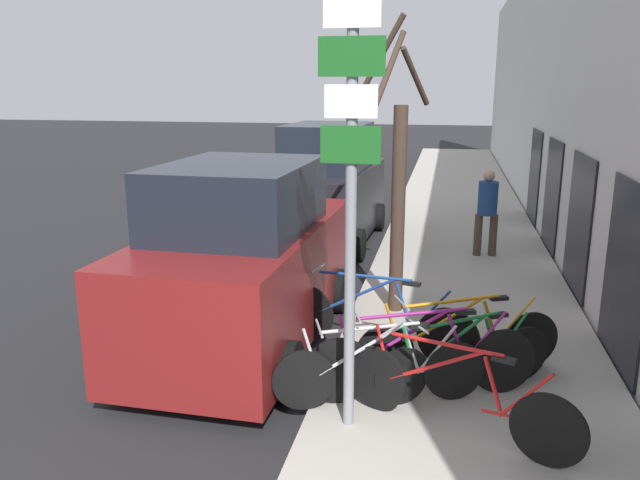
# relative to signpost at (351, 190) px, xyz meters

# --- Properties ---
(ground_plane) EXTENTS (80.00, 80.00, 0.00)m
(ground_plane) POSITION_rel_signpost_xyz_m (-1.43, 7.59, -2.38)
(ground_plane) COLOR black
(sidewalk_curb) EXTENTS (3.20, 32.00, 0.15)m
(sidewalk_curb) POSITION_rel_signpost_xyz_m (1.17, 10.39, -2.31)
(sidewalk_curb) COLOR #ADA89E
(sidewalk_curb) RESTS_ON ground
(building_facade) EXTENTS (0.23, 32.00, 6.50)m
(building_facade) POSITION_rel_signpost_xyz_m (2.92, 10.32, 0.84)
(building_facade) COLOR silver
(building_facade) RESTS_ON ground
(signpost) EXTENTS (0.55, 0.12, 3.94)m
(signpost) POSITION_rel_signpost_xyz_m (0.00, 0.00, 0.00)
(signpost) COLOR gray
(signpost) RESTS_ON sidewalk_curb
(bicycle_0) EXTENTS (2.13, 0.95, 0.90)m
(bicycle_0) POSITION_rel_signpost_xyz_m (0.98, 0.00, -1.85)
(bicycle_0) COLOR black
(bicycle_0) RESTS_ON sidewalk_curb
(bicycle_1) EXTENTS (2.04, 0.78, 0.86)m
(bicycle_1) POSITION_rel_signpost_xyz_m (0.25, 0.43, -1.86)
(bicycle_1) COLOR black
(bicycle_1) RESTS_ON sidewalk_curb
(bicycle_2) EXTENTS (2.28, 0.84, 0.96)m
(bicycle_2) POSITION_rel_signpost_xyz_m (0.65, 0.65, -1.83)
(bicycle_2) COLOR black
(bicycle_2) RESTS_ON sidewalk_curb
(bicycle_3) EXTENTS (1.78, 1.15, 0.84)m
(bicycle_3) POSITION_rel_signpost_xyz_m (1.08, 0.88, -1.87)
(bicycle_3) COLOR black
(bicycle_3) RESTS_ON sidewalk_curb
(bicycle_4) EXTENTS (2.18, 0.98, 0.90)m
(bicycle_4) POSITION_rel_signpost_xyz_m (1.03, 1.28, -1.85)
(bicycle_4) COLOR black
(bicycle_4) RESTS_ON sidewalk_curb
(bicycle_5) EXTENTS (2.42, 0.75, 0.99)m
(bicycle_5) POSITION_rel_signpost_xyz_m (0.04, 1.62, -1.81)
(bicycle_5) COLOR black
(bicycle_5) RESTS_ON sidewalk_curb
(parked_car_0) EXTENTS (2.15, 4.40, 2.35)m
(parked_car_0) POSITION_rel_signpost_xyz_m (-1.64, 1.96, -1.31)
(parked_car_0) COLOR maroon
(parked_car_0) RESTS_ON ground
(parked_car_1) EXTENTS (2.04, 4.28, 2.49)m
(parked_car_1) POSITION_rel_signpost_xyz_m (-1.59, 7.37, -1.26)
(parked_car_1) COLOR black
(parked_car_1) RESTS_ON ground
(pedestrian_near) EXTENTS (0.42, 0.36, 1.60)m
(pedestrian_near) POSITION_rel_signpost_xyz_m (1.56, 6.41, -1.31)
(pedestrian_near) COLOR #4C3D2D
(pedestrian_near) RESTS_ON sidewalk_curb
(street_tree) EXTENTS (1.05, 1.28, 4.00)m
(street_tree) POSITION_rel_signpost_xyz_m (0.15, 3.20, -0.50)
(street_tree) COLOR #3D2D23
(street_tree) RESTS_ON sidewalk_curb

